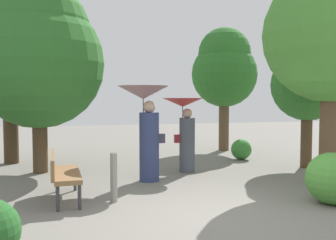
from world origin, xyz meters
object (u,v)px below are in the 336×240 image
at_px(tree_near_right, 224,68).
at_px(park_bench, 62,172).
at_px(person_left, 146,117).
at_px(person_right, 185,122).
at_px(tree_mid_left, 38,54).
at_px(path_marker_post, 114,178).
at_px(tree_mid_right, 308,78).
at_px(tree_near_left, 9,48).
at_px(tree_far_back, 333,21).

bearing_deg(tree_near_right, park_bench, -135.53).
relative_size(person_left, person_right, 1.14).
bearing_deg(tree_mid_left, path_marker_post, -65.31).
xyz_separation_m(person_right, tree_mid_right, (3.22, -0.26, 1.10)).
relative_size(tree_mid_left, tree_mid_right, 1.33).
xyz_separation_m(person_left, park_bench, (-1.74, -1.14, -0.89)).
relative_size(person_right, park_bench, 1.19).
relative_size(person_right, tree_mid_left, 0.39).
xyz_separation_m(park_bench, tree_near_left, (-1.40, 4.31, 2.65)).
bearing_deg(tree_near_left, path_marker_post, -63.91).
bearing_deg(path_marker_post, tree_near_right, 51.24).
distance_m(park_bench, tree_near_right, 7.80).
bearing_deg(tree_mid_right, tree_mid_left, 170.71).
bearing_deg(tree_mid_right, tree_near_left, 160.44).
height_order(person_right, tree_mid_left, tree_mid_left).
relative_size(tree_near_left, tree_mid_left, 1.03).
xyz_separation_m(tree_near_left, tree_near_right, (6.72, 0.91, -0.34)).
bearing_deg(tree_far_back, tree_mid_right, 67.93).
height_order(person_left, tree_near_left, tree_near_left).
distance_m(park_bench, tree_near_left, 5.25).
xyz_separation_m(park_bench, tree_mid_right, (6.08, 1.65, 1.80)).
height_order(tree_near_right, tree_mid_right, tree_near_right).
height_order(tree_near_left, tree_near_right, tree_near_left).
relative_size(tree_far_back, path_marker_post, 5.92).
distance_m(tree_mid_right, path_marker_post, 5.89).
xyz_separation_m(person_left, tree_near_right, (3.57, 4.07, 1.42)).
xyz_separation_m(tree_near_left, tree_mid_left, (0.86, -1.58, -0.30)).
height_order(person_right, tree_near_left, tree_near_left).
height_order(tree_near_left, tree_mid_left, tree_near_left).
bearing_deg(tree_near_right, person_left, -131.24).
height_order(person_left, tree_mid_left, tree_mid_left).
distance_m(tree_mid_left, path_marker_post, 4.16).
bearing_deg(tree_far_back, path_marker_post, -178.46).
xyz_separation_m(tree_near_right, tree_far_back, (0.01, -5.42, 0.53)).
height_order(tree_mid_left, path_marker_post, tree_mid_left).
height_order(tree_near_left, tree_far_back, tree_far_back).
height_order(tree_near_right, tree_mid_left, tree_mid_left).
relative_size(person_left, park_bench, 1.36).
bearing_deg(tree_near_left, tree_mid_right, -19.56).
relative_size(person_right, path_marker_post, 2.12).
height_order(person_right, path_marker_post, person_right).
bearing_deg(person_right, tree_far_back, -128.09).
xyz_separation_m(tree_near_right, path_marker_post, (-4.45, -5.54, -2.40)).
height_order(tree_far_back, path_marker_post, tree_far_back).
distance_m(person_left, tree_near_right, 5.60).
distance_m(person_left, tree_far_back, 4.30).
bearing_deg(tree_mid_right, person_left, -173.32).
height_order(tree_near_left, tree_mid_right, tree_near_left).
bearing_deg(tree_near_right, path_marker_post, -128.76).
xyz_separation_m(person_right, park_bench, (-2.86, -1.91, -0.70)).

